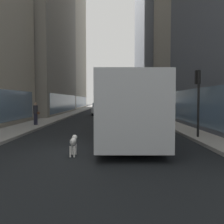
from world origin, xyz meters
The scene contains 13 objects.
ground_plane centered at (0.00, 35.00, 0.00)m, with size 120.00×120.00×0.00m, color black.
sidewalk_left centered at (-5.70, 35.00, 0.07)m, with size 2.40×110.00×0.15m, color gray.
sidewalk_right centered at (5.70, 35.00, 0.07)m, with size 2.40×110.00×0.15m, color #9E9991.
building_left_far centered at (-11.90, 48.24, 20.79)m, with size 10.36×21.71×41.60m.
building_right_far centered at (11.90, 44.57, 20.40)m, with size 10.97×20.53×40.82m.
transit_bus centered at (1.20, 3.66, 1.78)m, with size 2.78×11.53×3.05m.
car_white_van centered at (2.80, 21.85, 0.82)m, with size 1.83×4.23×1.62m.
car_blue_hatchback centered at (2.80, 12.24, 0.82)m, with size 1.91×4.34×1.62m.
car_silver_sedan centered at (-1.20, 23.46, 0.82)m, with size 1.90×4.30×1.62m.
box_truck centered at (2.80, 36.21, 1.67)m, with size 2.30×7.50×3.05m.
dalmatian_dog centered at (-0.92, -0.83, 0.51)m, with size 0.22×0.96×0.72m.
pedestrian_with_handbag centered at (-5.29, 8.74, 1.01)m, with size 0.45×0.34×1.69m.
traffic_light_near centered at (4.90, 2.80, 2.44)m, with size 0.24×0.41×3.40m.
Camera 1 is at (0.50, -9.66, 2.04)m, focal length 39.03 mm.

